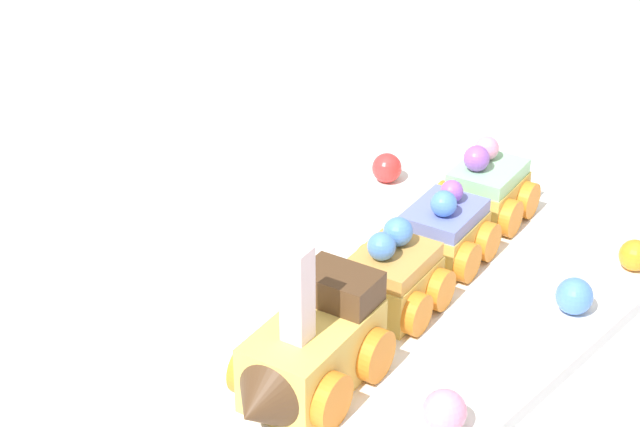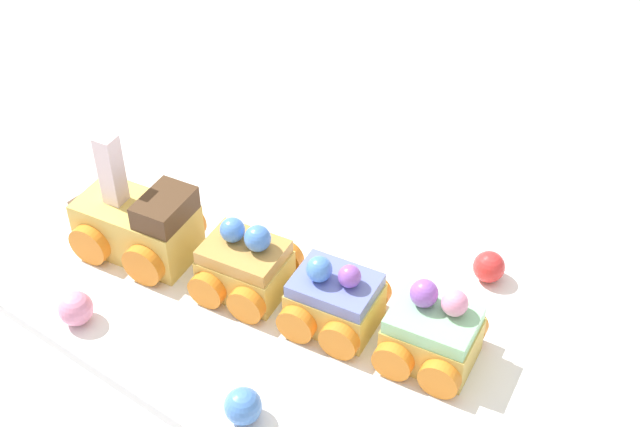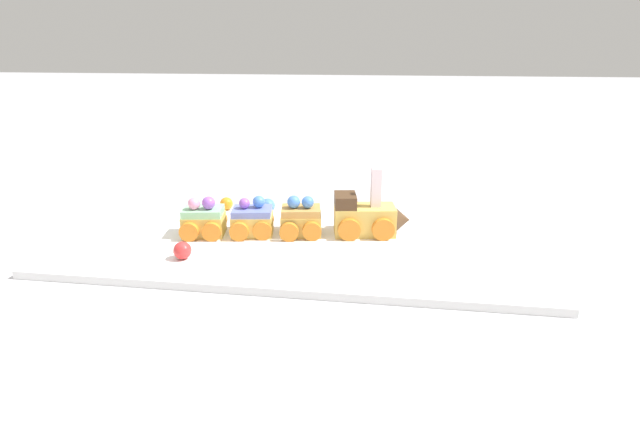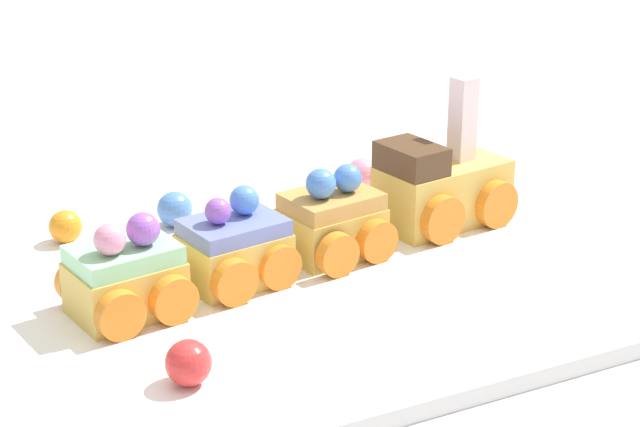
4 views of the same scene
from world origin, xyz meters
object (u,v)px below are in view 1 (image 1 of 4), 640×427
at_px(cake_car_blueberry, 443,233).
at_px(gumball_red, 387,168).
at_px(cake_car_mint, 486,190).
at_px(gumball_orange, 635,255).
at_px(cake_train_locomotive, 307,354).
at_px(cake_car_caramel, 392,279).
at_px(gumball_blue, 574,296).
at_px(gumball_pink, 445,411).

xyz_separation_m(cake_car_blueberry, gumball_red, (-0.07, -0.11, -0.01)).
bearing_deg(cake_car_mint, gumball_orange, 83.31).
bearing_deg(cake_car_blueberry, cake_train_locomotive, -0.05).
distance_m(cake_car_mint, gumball_orange, 0.13).
relative_size(cake_train_locomotive, cake_car_caramel, 1.67).
relative_size(cake_car_blueberry, gumball_red, 2.98).
bearing_deg(gumball_orange, gumball_red, -87.51).
relative_size(gumball_blue, gumball_red, 1.03).
bearing_deg(cake_car_mint, gumball_pink, 19.52).
xyz_separation_m(cake_car_caramel, gumball_orange, (-0.16, 0.11, -0.01)).
relative_size(cake_car_caramel, cake_car_mint, 1.00).
height_order(cake_car_caramel, gumball_pink, cake_car_caramel).
xyz_separation_m(cake_car_mint, gumball_blue, (0.08, 0.13, -0.01)).
height_order(cake_car_blueberry, cake_car_mint, cake_car_mint).
height_order(gumball_orange, gumball_pink, gumball_pink).
bearing_deg(cake_car_mint, gumball_red, -96.56).
height_order(cake_car_blueberry, gumball_pink, cake_car_blueberry).
xyz_separation_m(gumball_pink, gumball_red, (-0.24, -0.23, -0.00)).
height_order(cake_train_locomotive, cake_car_mint, cake_train_locomotive).
distance_m(cake_train_locomotive, gumball_red, 0.30).
relative_size(cake_train_locomotive, gumball_red, 4.98).
height_order(cake_car_caramel, gumball_red, cake_car_caramel).
height_order(cake_train_locomotive, cake_car_blueberry, cake_train_locomotive).
height_order(cake_car_mint, gumball_pink, cake_car_mint).
height_order(cake_car_caramel, gumball_orange, cake_car_caramel).
distance_m(gumball_orange, gumball_red, 0.23).
distance_m(gumball_orange, gumball_pink, 0.25).
distance_m(cake_train_locomotive, cake_car_caramel, 0.11).
distance_m(cake_train_locomotive, cake_car_mint, 0.27).
relative_size(cake_car_mint, gumball_pink, 2.83).
bearing_deg(gumball_orange, cake_car_caramel, -33.04).
distance_m(gumball_orange, gumball_blue, 0.08).
distance_m(cake_car_caramel, cake_car_blueberry, 0.08).
height_order(gumball_orange, gumball_red, gumball_red).
bearing_deg(cake_car_mint, cake_train_locomotive, 0.12).
relative_size(cake_car_blueberry, cake_car_mint, 1.00).
bearing_deg(gumball_red, cake_car_blueberry, 56.82).
bearing_deg(cake_train_locomotive, cake_car_blueberry, 179.95).
distance_m(cake_car_blueberry, cake_car_mint, 0.08).
xyz_separation_m(cake_train_locomotive, gumball_orange, (-0.28, 0.09, -0.02)).
height_order(cake_train_locomotive, gumball_pink, cake_train_locomotive).
bearing_deg(gumball_red, cake_train_locomotive, 28.59).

